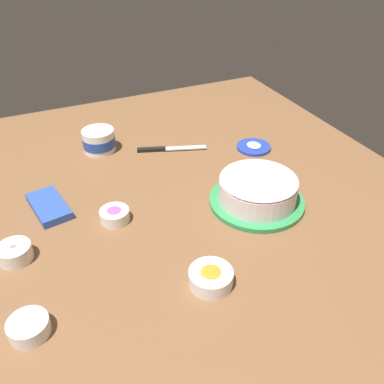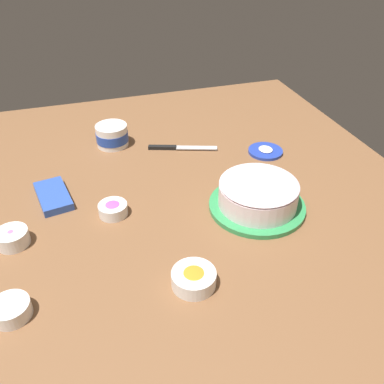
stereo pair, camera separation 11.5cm
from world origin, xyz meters
name	(u,v)px [view 1 (the left image)]	position (x,y,z in m)	size (l,w,h in m)	color
ground_plane	(158,201)	(0.00, 0.00, 0.00)	(1.54, 1.54, 0.00)	brown
frosted_cake	(258,191)	(0.12, 0.25, 0.04)	(0.27, 0.27, 0.09)	#339351
frosting_tub	(99,140)	(-0.36, -0.08, 0.04)	(0.11, 0.11, 0.07)	white
frosting_tub_lid	(254,147)	(-0.15, 0.41, 0.01)	(0.12, 0.12, 0.02)	#233DAD
spreading_knife	(166,149)	(-0.26, 0.13, 0.01)	(0.09, 0.23, 0.01)	silver
sprinkle_bowl_pink	(15,252)	(0.08, -0.39, 0.02)	(0.08, 0.08, 0.04)	white
sprinkle_bowl_rainbow	(115,215)	(0.03, -0.13, 0.02)	(0.08, 0.08, 0.04)	white
sprinkle_bowl_green	(29,327)	(0.31, -0.38, 0.02)	(0.08, 0.08, 0.03)	white
sprinkle_bowl_orange	(209,278)	(0.34, 0.00, 0.02)	(0.10, 0.10, 0.04)	white
candy_box_lower	(49,206)	(-0.09, -0.29, 0.01)	(0.16, 0.08, 0.02)	#2D51B2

